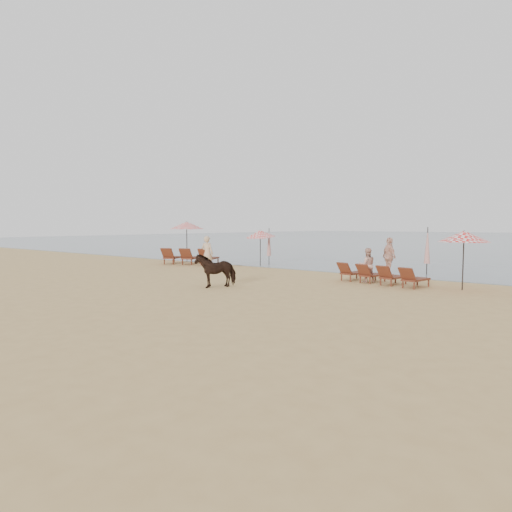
{
  "coord_description": "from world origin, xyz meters",
  "views": [
    {
      "loc": [
        11.56,
        -9.91,
        2.47
      ],
      "look_at": [
        0.0,
        5.0,
        1.1
      ],
      "focal_mm": 30.0,
      "sensor_mm": 36.0,
      "label": 1
    }
  ],
  "objects_px": {
    "beachgoer_right_b": "(389,257)",
    "umbrella_open_left_b": "(260,234)",
    "lounger_cluster_right": "(380,275)",
    "cow": "(216,270)",
    "beachgoer_left": "(207,253)",
    "umbrella_closed_left": "(269,242)",
    "umbrella_open_left_a": "(187,225)",
    "lounger_cluster_left": "(190,257)",
    "umbrella_closed_right": "(427,246)",
    "umbrella_open_right": "(464,237)",
    "beachgoer_right_a": "(367,265)"
  },
  "relations": [
    {
      "from": "umbrella_closed_right",
      "to": "cow",
      "type": "xyz_separation_m",
      "value": [
        -5.51,
        -9.25,
        -0.79
      ]
    },
    {
      "from": "umbrella_open_left_b",
      "to": "beachgoer_left",
      "type": "relative_size",
      "value": 1.2
    },
    {
      "from": "umbrella_open_right",
      "to": "cow",
      "type": "xyz_separation_m",
      "value": [
        -8.02,
        -5.1,
        -1.37
      ]
    },
    {
      "from": "lounger_cluster_left",
      "to": "lounger_cluster_right",
      "type": "relative_size",
      "value": 0.97
    },
    {
      "from": "lounger_cluster_right",
      "to": "umbrella_closed_right",
      "type": "bearing_deg",
      "value": 93.48
    },
    {
      "from": "umbrella_open_right",
      "to": "beachgoer_right_b",
      "type": "distance_m",
      "value": 4.73
    },
    {
      "from": "lounger_cluster_left",
      "to": "umbrella_open_left_b",
      "type": "bearing_deg",
      "value": 4.04
    },
    {
      "from": "lounger_cluster_right",
      "to": "beachgoer_left",
      "type": "distance_m",
      "value": 9.53
    },
    {
      "from": "lounger_cluster_right",
      "to": "cow",
      "type": "bearing_deg",
      "value": -124.29
    },
    {
      "from": "beachgoer_right_b",
      "to": "umbrella_open_left_b",
      "type": "bearing_deg",
      "value": 38.16
    },
    {
      "from": "umbrella_open_left_b",
      "to": "umbrella_open_right",
      "type": "relative_size",
      "value": 1.0
    },
    {
      "from": "lounger_cluster_right",
      "to": "umbrella_closed_left",
      "type": "distance_m",
      "value": 9.8
    },
    {
      "from": "lounger_cluster_left",
      "to": "umbrella_open_left_a",
      "type": "xyz_separation_m",
      "value": [
        -2.2,
        1.82,
        1.95
      ]
    },
    {
      "from": "lounger_cluster_left",
      "to": "beachgoer_left",
      "type": "xyz_separation_m",
      "value": [
        3.4,
        -1.91,
        0.45
      ]
    },
    {
      "from": "umbrella_open_left_b",
      "to": "umbrella_open_right",
      "type": "distance_m",
      "value": 12.37
    },
    {
      "from": "umbrella_open_left_a",
      "to": "umbrella_closed_left",
      "type": "xyz_separation_m",
      "value": [
        6.28,
        1.04,
        -1.03
      ]
    },
    {
      "from": "umbrella_closed_left",
      "to": "umbrella_open_left_a",
      "type": "bearing_deg",
      "value": -170.63
    },
    {
      "from": "lounger_cluster_left",
      "to": "umbrella_closed_right",
      "type": "relative_size",
      "value": 1.55
    },
    {
      "from": "lounger_cluster_left",
      "to": "umbrella_open_left_a",
      "type": "distance_m",
      "value": 3.46
    },
    {
      "from": "umbrella_open_left_a",
      "to": "lounger_cluster_left",
      "type": "bearing_deg",
      "value": -37.56
    },
    {
      "from": "umbrella_closed_right",
      "to": "umbrella_closed_left",
      "type": "bearing_deg",
      "value": -178.35
    },
    {
      "from": "umbrella_closed_right",
      "to": "beachgoer_right_a",
      "type": "bearing_deg",
      "value": -106.33
    },
    {
      "from": "lounger_cluster_left",
      "to": "beachgoer_right_a",
      "type": "xyz_separation_m",
      "value": [
        12.24,
        -1.17,
        0.25
      ]
    },
    {
      "from": "lounger_cluster_left",
      "to": "umbrella_closed_left",
      "type": "height_order",
      "value": "umbrella_closed_left"
    },
    {
      "from": "umbrella_open_left_a",
      "to": "beachgoer_right_b",
      "type": "bearing_deg",
      "value": 0.94
    },
    {
      "from": "umbrella_open_left_a",
      "to": "umbrella_closed_right",
      "type": "bearing_deg",
      "value": 6.79
    },
    {
      "from": "lounger_cluster_left",
      "to": "beachgoer_right_a",
      "type": "relative_size",
      "value": 2.48
    },
    {
      "from": "umbrella_open_left_a",
      "to": "beachgoer_right_b",
      "type": "distance_m",
      "value": 14.48
    },
    {
      "from": "umbrella_open_right",
      "to": "beachgoer_right_b",
      "type": "bearing_deg",
      "value": 143.96
    },
    {
      "from": "umbrella_closed_right",
      "to": "beachgoer_right_a",
      "type": "distance_m",
      "value": 4.54
    },
    {
      "from": "umbrella_open_right",
      "to": "umbrella_closed_right",
      "type": "bearing_deg",
      "value": 119.11
    },
    {
      "from": "lounger_cluster_right",
      "to": "umbrella_closed_right",
      "type": "xyz_separation_m",
      "value": [
        0.61,
        4.45,
        1.07
      ]
    },
    {
      "from": "beachgoer_left",
      "to": "beachgoer_right_b",
      "type": "distance_m",
      "value": 9.46
    },
    {
      "from": "lounger_cluster_right",
      "to": "beachgoer_left",
      "type": "bearing_deg",
      "value": -165.16
    },
    {
      "from": "lounger_cluster_right",
      "to": "beachgoer_left",
      "type": "xyz_separation_m",
      "value": [
        -9.49,
        -0.59,
        0.55
      ]
    },
    {
      "from": "umbrella_open_left_b",
      "to": "beachgoer_left",
      "type": "bearing_deg",
      "value": -101.12
    },
    {
      "from": "umbrella_closed_right",
      "to": "cow",
      "type": "relative_size",
      "value": 1.5
    },
    {
      "from": "umbrella_open_left_a",
      "to": "umbrella_closed_left",
      "type": "height_order",
      "value": "umbrella_open_left_a"
    },
    {
      "from": "beachgoer_left",
      "to": "beachgoer_right_a",
      "type": "distance_m",
      "value": 8.88
    },
    {
      "from": "umbrella_open_left_b",
      "to": "umbrella_closed_right",
      "type": "relative_size",
      "value": 0.95
    },
    {
      "from": "lounger_cluster_left",
      "to": "umbrella_open_right",
      "type": "xyz_separation_m",
      "value": [
        16.01,
        -1.03,
        1.55
      ]
    },
    {
      "from": "beachgoer_left",
      "to": "beachgoer_right_b",
      "type": "relative_size",
      "value": 1.0
    },
    {
      "from": "lounger_cluster_right",
      "to": "umbrella_closed_right",
      "type": "relative_size",
      "value": 1.6
    },
    {
      "from": "lounger_cluster_right",
      "to": "beachgoer_right_a",
      "type": "xyz_separation_m",
      "value": [
        -0.65,
        0.15,
        0.35
      ]
    },
    {
      "from": "umbrella_open_left_b",
      "to": "umbrella_closed_left",
      "type": "bearing_deg",
      "value": 84.12
    },
    {
      "from": "lounger_cluster_right",
      "to": "cow",
      "type": "distance_m",
      "value": 6.86
    },
    {
      "from": "umbrella_open_left_a",
      "to": "beachgoer_left",
      "type": "bearing_deg",
      "value": -31.67
    },
    {
      "from": "umbrella_open_left_b",
      "to": "umbrella_open_right",
      "type": "height_order",
      "value": "umbrella_open_right"
    },
    {
      "from": "lounger_cluster_left",
      "to": "umbrella_open_right",
      "type": "distance_m",
      "value": 16.12
    },
    {
      "from": "lounger_cluster_right",
      "to": "cow",
      "type": "xyz_separation_m",
      "value": [
        -4.9,
        -4.8,
        0.28
      ]
    }
  ]
}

